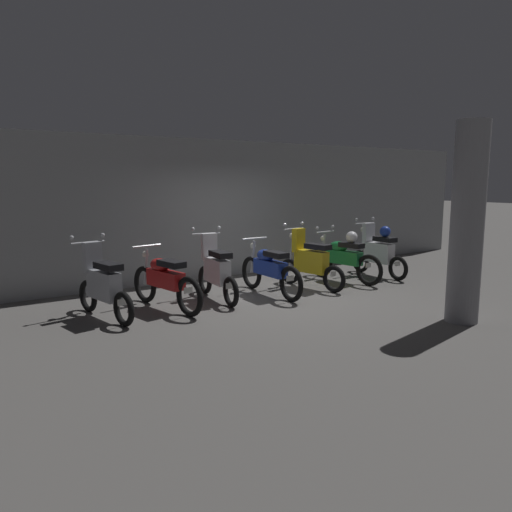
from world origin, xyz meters
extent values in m
plane|color=#565451|center=(0.00, 0.00, 0.00)|extent=(80.00, 80.00, 0.00)
cube|color=gray|center=(0.00, 2.43, 1.50)|extent=(16.00, 0.30, 3.01)
torus|color=black|center=(-3.18, 0.90, 0.27)|extent=(0.19, 0.54, 0.53)
torus|color=black|center=(-2.96, -0.23, 0.27)|extent=(0.19, 0.54, 0.53)
cube|color=#9EA0A8|center=(-3.07, 0.34, 0.54)|extent=(0.35, 0.76, 0.44)
cube|color=#9EA0A8|center=(-3.13, 0.68, 0.94)|extent=(0.30, 0.17, 0.48)
cube|color=black|center=(-3.04, 0.18, 0.85)|extent=(0.33, 0.56, 0.10)
cylinder|color=#B7BABF|center=(-3.16, 0.81, 1.16)|extent=(0.56, 0.14, 0.04)
sphere|color=#B7BABF|center=(-3.42, 0.76, 1.26)|extent=(0.07, 0.07, 0.07)
sphere|color=#B7BABF|center=(-2.90, 0.86, 1.26)|extent=(0.07, 0.07, 0.07)
cylinder|color=#B7BABF|center=(-3.17, 0.86, 0.69)|extent=(0.08, 0.16, 0.85)
sphere|color=silver|center=(-3.17, 0.86, 1.01)|extent=(0.12, 0.12, 0.12)
cube|color=white|center=(-2.97, -0.20, 0.36)|extent=(0.16, 0.04, 0.10)
torus|color=black|center=(-2.17, 0.99, 0.33)|extent=(0.21, 0.66, 0.65)
torus|color=black|center=(-1.93, -0.29, 0.33)|extent=(0.21, 0.66, 0.65)
cube|color=red|center=(-2.05, 0.35, 0.52)|extent=(0.37, 0.86, 0.28)
ellipsoid|color=red|center=(-2.08, 0.51, 0.73)|extent=(0.34, 0.48, 0.22)
cube|color=black|center=(-2.01, 0.17, 0.80)|extent=(0.33, 0.56, 0.10)
cylinder|color=#B7BABF|center=(-2.15, 0.89, 1.02)|extent=(0.56, 0.14, 0.04)
cylinder|color=#B7BABF|center=(-2.16, 0.94, 0.65)|extent=(0.08, 0.17, 0.65)
sphere|color=silver|center=(-2.16, 0.94, 0.87)|extent=(0.12, 0.12, 0.12)
cube|color=white|center=(-1.93, -0.26, 0.43)|extent=(0.16, 0.04, 0.10)
torus|color=black|center=(-0.97, 1.01, 0.27)|extent=(0.14, 0.54, 0.53)
torus|color=black|center=(-1.08, -0.14, 0.27)|extent=(0.14, 0.54, 0.53)
cube|color=silver|center=(-1.02, 0.44, 0.54)|extent=(0.29, 0.75, 0.44)
cube|color=silver|center=(-0.99, 0.78, 0.94)|extent=(0.29, 0.15, 0.48)
cube|color=black|center=(-1.04, 0.28, 0.85)|extent=(0.29, 0.54, 0.10)
cylinder|color=#B7BABF|center=(-0.98, 0.92, 1.16)|extent=(0.56, 0.09, 0.04)
sphere|color=#B7BABF|center=(-1.24, 0.94, 1.26)|extent=(0.07, 0.07, 0.07)
sphere|color=#B7BABF|center=(-0.72, 0.89, 1.26)|extent=(0.07, 0.07, 0.07)
cylinder|color=#B7BABF|center=(-0.97, 0.96, 0.69)|extent=(0.07, 0.15, 0.85)
sphere|color=silver|center=(-0.97, 0.96, 1.01)|extent=(0.12, 0.12, 0.12)
cube|color=white|center=(-1.08, -0.11, 0.36)|extent=(0.16, 0.03, 0.10)
torus|color=black|center=(0.01, 0.88, 0.33)|extent=(0.10, 0.65, 0.65)
torus|color=black|center=(-0.01, -0.42, 0.33)|extent=(0.10, 0.65, 0.65)
cube|color=#1E389E|center=(0.00, 0.23, 0.52)|extent=(0.23, 0.83, 0.28)
ellipsoid|color=#1E389E|center=(0.00, 0.39, 0.73)|extent=(0.27, 0.44, 0.22)
cube|color=black|center=(0.00, 0.05, 0.80)|extent=(0.25, 0.52, 0.10)
cylinder|color=#B7BABF|center=(0.01, 0.78, 1.02)|extent=(0.56, 0.04, 0.04)
cylinder|color=#B7BABF|center=(0.01, 0.83, 0.65)|extent=(0.06, 0.16, 0.65)
sphere|color=silver|center=(0.01, 0.83, 0.87)|extent=(0.12, 0.12, 0.12)
cube|color=white|center=(-0.01, -0.39, 0.43)|extent=(0.16, 0.01, 0.10)
torus|color=black|center=(0.93, 0.83, 0.27)|extent=(0.18, 0.54, 0.53)
torus|color=black|center=(1.12, -0.30, 0.27)|extent=(0.18, 0.54, 0.53)
cube|color=gold|center=(1.02, 0.26, 0.54)|extent=(0.34, 0.76, 0.44)
cube|color=gold|center=(0.97, 0.60, 0.94)|extent=(0.30, 0.17, 0.48)
cube|color=black|center=(1.05, 0.11, 0.85)|extent=(0.32, 0.55, 0.10)
cylinder|color=#B7BABF|center=(0.94, 0.74, 1.16)|extent=(0.56, 0.13, 0.04)
sphere|color=#B7BABF|center=(0.69, 0.70, 1.26)|extent=(0.07, 0.07, 0.07)
sphere|color=#B7BABF|center=(1.20, 0.78, 1.26)|extent=(0.07, 0.07, 0.07)
cylinder|color=#B7BABF|center=(0.94, 0.79, 0.69)|extent=(0.08, 0.15, 0.85)
sphere|color=silver|center=(0.94, 0.79, 1.01)|extent=(0.12, 0.12, 0.12)
cube|color=white|center=(1.12, -0.28, 0.36)|extent=(0.16, 0.04, 0.10)
torus|color=black|center=(1.96, 1.04, 0.33)|extent=(0.18, 0.66, 0.65)
torus|color=black|center=(2.13, -0.24, 0.33)|extent=(0.18, 0.66, 0.65)
cube|color=#197238|center=(2.05, 0.40, 0.52)|extent=(0.33, 0.85, 0.28)
ellipsoid|color=#197238|center=(2.03, 0.56, 0.73)|extent=(0.32, 0.47, 0.22)
cube|color=black|center=(2.07, 0.22, 0.80)|extent=(0.31, 0.55, 0.10)
cylinder|color=#B7BABF|center=(1.97, 0.94, 1.02)|extent=(0.56, 0.11, 0.04)
sphere|color=#B7BABF|center=(1.72, 0.91, 1.12)|extent=(0.07, 0.07, 0.07)
sphere|color=#B7BABF|center=(2.23, 0.98, 1.12)|extent=(0.07, 0.07, 0.07)
cylinder|color=#B7BABF|center=(1.97, 0.99, 0.65)|extent=(0.08, 0.17, 0.65)
sphere|color=silver|center=(1.97, 0.99, 0.87)|extent=(0.12, 0.12, 0.12)
cube|color=white|center=(2.13, -0.22, 0.43)|extent=(0.16, 0.03, 0.10)
sphere|color=silver|center=(2.07, 0.22, 0.97)|extent=(0.24, 0.24, 0.24)
torus|color=black|center=(3.09, 0.94, 0.27)|extent=(0.11, 0.53, 0.53)
torus|color=black|center=(3.05, -0.21, 0.27)|extent=(0.11, 0.53, 0.53)
cube|color=silver|center=(3.07, 0.36, 0.54)|extent=(0.25, 0.74, 0.44)
cube|color=silver|center=(3.09, 0.71, 0.94)|extent=(0.28, 0.13, 0.48)
cube|color=black|center=(3.06, 0.20, 0.85)|extent=(0.26, 0.53, 0.10)
cylinder|color=#B7BABF|center=(3.09, 0.84, 1.16)|extent=(0.56, 0.06, 0.04)
sphere|color=#B7BABF|center=(2.83, 0.86, 1.26)|extent=(0.07, 0.07, 0.07)
sphere|color=#B7BABF|center=(3.35, 0.83, 1.26)|extent=(0.07, 0.07, 0.07)
cylinder|color=#B7BABF|center=(3.09, 0.89, 0.69)|extent=(0.06, 0.15, 0.85)
sphere|color=silver|center=(3.09, 0.89, 1.01)|extent=(0.12, 0.12, 0.12)
cube|color=white|center=(3.05, -0.19, 0.36)|extent=(0.16, 0.02, 0.10)
sphere|color=#1E389E|center=(3.06, 0.20, 1.02)|extent=(0.24, 0.24, 0.24)
cylinder|color=gray|center=(1.42, -2.82, 1.50)|extent=(0.48, 0.48, 3.01)
camera|label=1|loc=(-5.23, -7.14, 2.14)|focal=34.46mm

